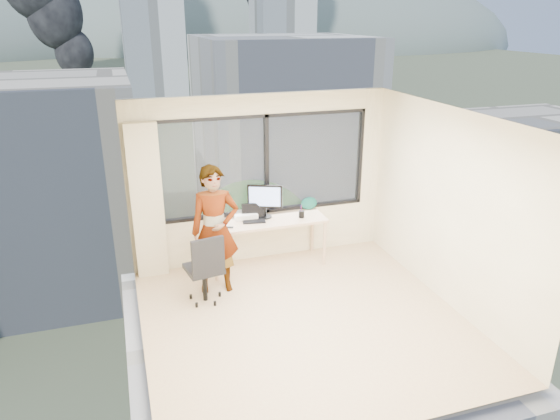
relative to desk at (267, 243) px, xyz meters
name	(u,v)px	position (x,y,z in m)	size (l,w,h in m)	color
floor	(304,320)	(0.00, -1.66, -0.38)	(4.00, 4.00, 0.01)	#CFB886
ceiling	(308,118)	(0.00, -1.66, 2.23)	(4.00, 4.00, 0.01)	white
wall_front	(388,313)	(0.00, -3.66, 0.93)	(4.00, 0.01, 2.60)	beige
wall_left	(132,248)	(-2.00, -1.66, 0.93)	(0.01, 4.00, 2.60)	beige
wall_right	(449,209)	(2.00, -1.66, 0.93)	(0.01, 4.00, 2.60)	beige
window_wall	(263,165)	(0.05, 0.34, 1.15)	(3.30, 0.16, 1.55)	black
curtain	(147,202)	(-1.72, 0.22, 0.77)	(0.45, 0.14, 2.30)	beige
desk	(267,243)	(0.00, 0.00, 0.00)	(1.80, 0.60, 0.75)	#D2AD8D
chair	(204,267)	(-1.11, -0.78, 0.14)	(0.52, 0.52, 1.02)	black
person	(215,230)	(-0.89, -0.52, 0.53)	(0.66, 0.43, 1.82)	#2D2D33
monitor	(265,201)	(0.01, 0.12, 0.64)	(0.53, 0.11, 0.53)	black
game_console	(245,215)	(-0.29, 0.19, 0.42)	(0.35, 0.29, 0.08)	white
laptop	(254,214)	(-0.20, 0.02, 0.49)	(0.34, 0.36, 0.22)	black
cellphone	(230,227)	(-0.60, -0.13, 0.38)	(0.10, 0.05, 0.01)	black
pen_cup	(301,214)	(0.54, -0.06, 0.43)	(0.09, 0.09, 0.11)	black
handbag	(309,203)	(0.77, 0.24, 0.48)	(0.27, 0.14, 0.20)	#0B4439
exterior_ground	(122,97)	(0.00, 118.34, -14.38)	(400.00, 400.00, 0.04)	#515B3D
near_bldg_a	(10,192)	(-9.00, 28.34, -7.38)	(16.00, 12.00, 14.00)	beige
near_bldg_b	(282,131)	(12.00, 36.34, -6.38)	(14.00, 13.00, 16.00)	white
near_bldg_c	(523,176)	(30.00, 26.34, -9.38)	(12.00, 10.00, 10.00)	beige
far_tower_b	(152,27)	(8.00, 118.34, 0.62)	(13.00, 13.00, 30.00)	silver
far_tower_c	(282,32)	(45.00, 138.34, -1.38)	(15.00, 15.00, 26.00)	silver
hill_b	(277,45)	(100.00, 318.34, -14.38)	(300.00, 220.00, 96.00)	slate
tree_b	(254,282)	(4.00, 16.34, -9.88)	(7.60, 7.60, 9.00)	#1B511C
tree_c	(371,150)	(22.00, 38.34, -9.38)	(8.40, 8.40, 10.00)	#1B511C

